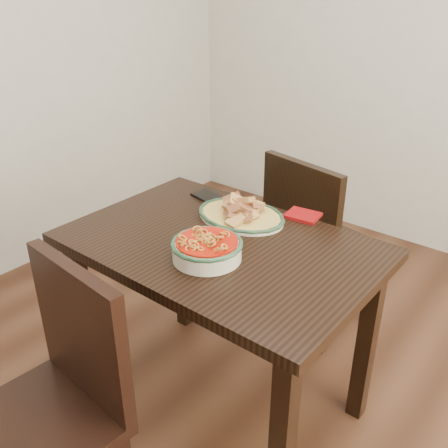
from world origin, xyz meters
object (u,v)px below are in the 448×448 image
Objects in this scene: smartphone at (210,197)px; dining_table at (221,269)px; noodle_bowl at (207,247)px; chair_near at (56,396)px; fish_plate at (241,208)px; chair_far at (313,238)px.

dining_table is at bearing -33.57° from smartphone.
noodle_bowl is (0.04, -0.12, 0.16)m from dining_table.
chair_near is 0.98m from smartphone.
chair_near is at bearing -67.52° from smartphone.
noodle_bowl is at bearing -71.34° from dining_table.
fish_plate is 0.33m from noodle_bowl.
noodle_bowl reaches higher than smartphone.
chair_far reaches higher than smartphone.
chair_far is 1.31m from chair_near.
dining_table is 3.07× the size of fish_plate.
chair_near is at bearing -91.04° from fish_plate.
smartphone is (-0.30, -0.39, 0.26)m from chair_far.
fish_plate is at bearing -7.30° from smartphone.
chair_near reaches higher than noodle_bowl.
dining_table is 0.39m from smartphone.
smartphone is at bearing 162.43° from fish_plate.
chair_near is (-0.10, -1.31, 0.00)m from chair_far.
fish_plate is at bearing 106.08° from dining_table.
chair_near is (-0.07, -0.67, -0.14)m from dining_table.
smartphone is (-0.27, 0.26, 0.12)m from dining_table.
chair_far is at bearing 62.69° from smartphone.
chair_near is at bearing 97.14° from chair_far.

